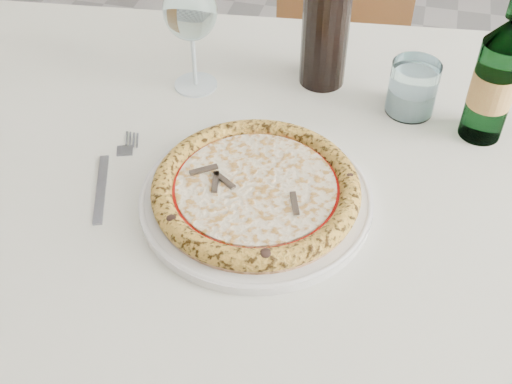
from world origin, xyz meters
TOP-DOWN VIEW (x-y plane):
  - dining_table at (-0.23, -0.01)m, footprint 1.49×0.99m
  - chair_far at (-0.24, 0.82)m, footprint 0.39×0.39m
  - plate at (-0.23, -0.11)m, footprint 0.32×0.32m
  - pizza at (-0.23, -0.11)m, footprint 0.28×0.28m
  - fork at (-0.45, -0.11)m, footprint 0.06×0.19m
  - wine_glass at (-0.40, 0.14)m, footprint 0.09×0.09m
  - tumbler at (-0.05, 0.16)m, footprint 0.08×0.08m
  - beer_bottle at (0.06, 0.13)m, footprint 0.06×0.06m
  - wine_bottle at (-0.20, 0.21)m, footprint 0.08×0.08m

SIDE VIEW (x-z plane):
  - chair_far at x=-0.24m, z-range 0.07..1.00m
  - dining_table at x=-0.23m, z-range 0.29..1.04m
  - fork at x=-0.45m, z-range 0.76..0.76m
  - plate at x=-0.23m, z-range 0.76..0.77m
  - pizza at x=-0.23m, z-range 0.77..0.80m
  - tumbler at x=-0.05m, z-range 0.75..0.84m
  - beer_bottle at x=0.06m, z-range 0.73..0.98m
  - wine_bottle at x=-0.20m, z-range 0.73..1.05m
  - wine_glass at x=-0.40m, z-range 0.80..0.99m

